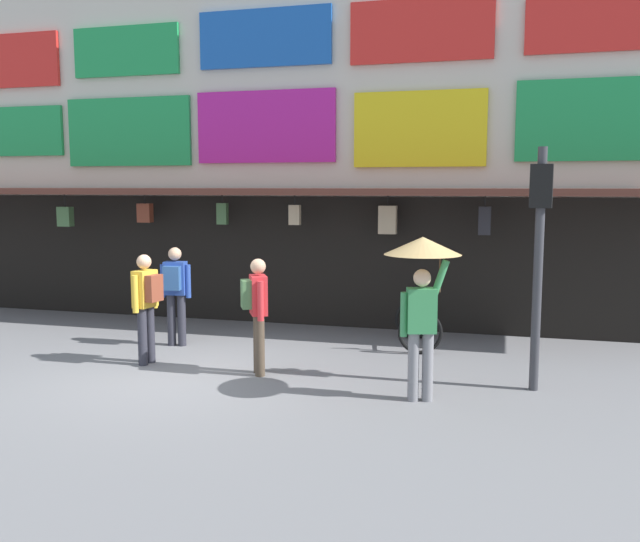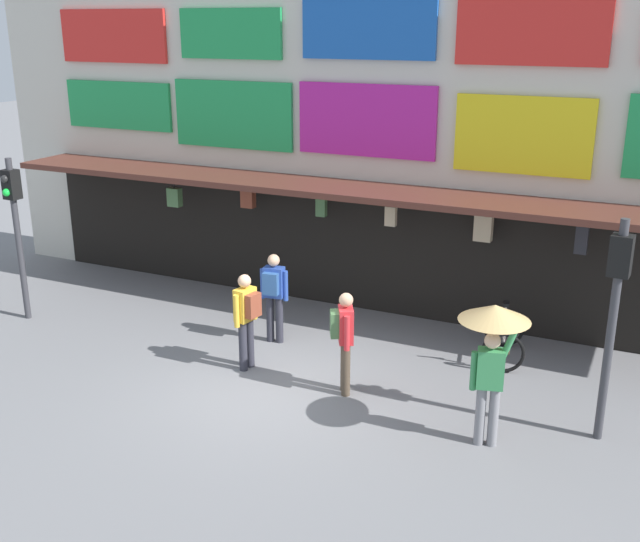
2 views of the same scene
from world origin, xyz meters
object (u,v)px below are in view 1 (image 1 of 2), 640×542
(bicycle_parked, at_px, (418,324))
(pedestrian_with_umbrella, at_px, (422,272))
(traffic_light_far, at_px, (540,230))
(pedestrian_in_yellow, at_px, (175,289))
(pedestrian_in_green, at_px, (257,307))
(pedestrian_in_red, at_px, (146,300))

(bicycle_parked, xyz_separation_m, pedestrian_with_umbrella, (0.40, -2.92, 1.25))
(traffic_light_far, distance_m, pedestrian_with_umbrella, 1.73)
(bicycle_parked, bearing_deg, pedestrian_in_yellow, -165.36)
(traffic_light_far, xyz_separation_m, pedestrian_in_yellow, (-5.76, 1.02, -1.16))
(pedestrian_in_yellow, bearing_deg, pedestrian_with_umbrella, -23.43)
(traffic_light_far, relative_size, bicycle_parked, 2.50)
(pedestrian_with_umbrella, bearing_deg, bicycle_parked, 97.72)
(bicycle_parked, xyz_separation_m, pedestrian_in_yellow, (-3.96, -1.03, 0.59))
(pedestrian_in_green, bearing_deg, pedestrian_with_umbrella, -13.74)
(pedestrian_in_green, bearing_deg, pedestrian_in_red, 176.37)
(bicycle_parked, bearing_deg, pedestrian_in_red, -149.91)
(bicycle_parked, height_order, pedestrian_in_green, pedestrian_in_green)
(pedestrian_in_green, distance_m, pedestrian_in_red, 1.82)
(traffic_light_far, relative_size, pedestrian_in_yellow, 1.90)
(bicycle_parked, xyz_separation_m, pedestrian_in_red, (-3.83, -2.22, 0.59))
(pedestrian_in_yellow, bearing_deg, bicycle_parked, 14.64)
(pedestrian_in_red, bearing_deg, pedestrian_with_umbrella, -9.46)
(pedestrian_with_umbrella, height_order, pedestrian_in_green, pedestrian_with_umbrella)
(pedestrian_in_yellow, bearing_deg, pedestrian_in_red, -83.71)
(traffic_light_far, height_order, bicycle_parked, traffic_light_far)
(pedestrian_in_red, bearing_deg, pedestrian_in_green, -3.63)
(traffic_light_far, bearing_deg, bicycle_parked, 131.26)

